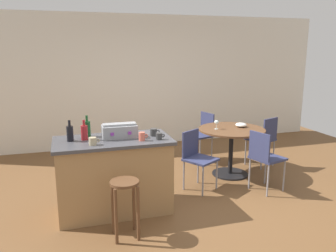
# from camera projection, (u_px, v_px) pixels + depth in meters

# --- Properties ---
(ground_plane) EXTENTS (8.80, 8.80, 0.00)m
(ground_plane) POSITION_uv_depth(u_px,v_px,m) (190.00, 197.00, 4.72)
(ground_plane) COLOR brown
(back_wall) EXTENTS (8.00, 0.10, 2.70)m
(back_wall) POSITION_uv_depth(u_px,v_px,m) (142.00, 81.00, 7.13)
(back_wall) COLOR silver
(back_wall) RESTS_ON ground_plane
(kitchen_island) EXTENTS (1.42, 0.73, 0.93)m
(kitchen_island) POSITION_uv_depth(u_px,v_px,m) (114.00, 175.00, 4.23)
(kitchen_island) COLOR #A37A4C
(kitchen_island) RESTS_ON ground_plane
(wooden_stool) EXTENTS (0.31, 0.31, 0.64)m
(wooden_stool) POSITION_uv_depth(u_px,v_px,m) (125.00, 197.00, 3.63)
(wooden_stool) COLOR brown
(wooden_stool) RESTS_ON ground_plane
(dining_table) EXTENTS (1.05, 1.05, 0.77)m
(dining_table) POSITION_uv_depth(u_px,v_px,m) (231.00, 140.00, 5.45)
(dining_table) COLOR black
(dining_table) RESTS_ON ground_plane
(folding_chair_near) EXTENTS (0.52, 0.52, 0.87)m
(folding_chair_near) POSITION_uv_depth(u_px,v_px,m) (264.00, 137.00, 5.87)
(folding_chair_near) COLOR navy
(folding_chair_near) RESTS_ON ground_plane
(folding_chair_far) EXTENTS (0.49, 0.49, 0.88)m
(folding_chair_far) POSITION_uv_depth(u_px,v_px,m) (202.00, 133.00, 6.19)
(folding_chair_far) COLOR navy
(folding_chair_far) RESTS_ON ground_plane
(folding_chair_left) EXTENTS (0.55, 0.55, 0.85)m
(folding_chair_left) POSITION_uv_depth(u_px,v_px,m) (197.00, 155.00, 4.92)
(folding_chair_left) COLOR navy
(folding_chair_left) RESTS_ON ground_plane
(folding_chair_right) EXTENTS (0.50, 0.50, 0.88)m
(folding_chair_right) POSITION_uv_depth(u_px,v_px,m) (265.00, 156.00, 4.81)
(folding_chair_right) COLOR navy
(folding_chair_right) RESTS_ON ground_plane
(toolbox) EXTENTS (0.42, 0.23, 0.18)m
(toolbox) POSITION_uv_depth(u_px,v_px,m) (120.00, 131.00, 4.18)
(toolbox) COLOR gray
(toolbox) RESTS_ON kitchen_island
(bottle_0) EXTENTS (0.08, 0.08, 0.25)m
(bottle_0) POSITION_uv_depth(u_px,v_px,m) (70.00, 133.00, 4.02)
(bottle_0) COLOR black
(bottle_0) RESTS_ON kitchen_island
(bottle_1) EXTENTS (0.08, 0.08, 0.24)m
(bottle_1) POSITION_uv_depth(u_px,v_px,m) (84.00, 132.00, 4.08)
(bottle_1) COLOR maroon
(bottle_1) RESTS_ON kitchen_island
(bottle_2) EXTENTS (0.08, 0.08, 0.27)m
(bottle_2) POSITION_uv_depth(u_px,v_px,m) (87.00, 128.00, 4.23)
(bottle_2) COLOR #194C23
(bottle_2) RESTS_ON kitchen_island
(cup_0) EXTENTS (0.12, 0.09, 0.09)m
(cup_0) POSITION_uv_depth(u_px,v_px,m) (154.00, 132.00, 4.28)
(cup_0) COLOR #383838
(cup_0) RESTS_ON kitchen_island
(cup_1) EXTENTS (0.12, 0.09, 0.09)m
(cup_1) POSITION_uv_depth(u_px,v_px,m) (93.00, 141.00, 3.87)
(cup_1) COLOR tan
(cup_1) RESTS_ON kitchen_island
(cup_2) EXTENTS (0.11, 0.08, 0.08)m
(cup_2) POSITION_uv_depth(u_px,v_px,m) (159.00, 136.00, 4.10)
(cup_2) COLOR #383838
(cup_2) RESTS_ON kitchen_island
(cup_3) EXTENTS (0.11, 0.07, 0.10)m
(cup_3) POSITION_uv_depth(u_px,v_px,m) (142.00, 136.00, 4.06)
(cup_3) COLOR #DB6651
(cup_3) RESTS_ON kitchen_island
(wine_glass) EXTENTS (0.07, 0.07, 0.14)m
(wine_glass) POSITION_uv_depth(u_px,v_px,m) (216.00, 122.00, 5.36)
(wine_glass) COLOR silver
(wine_glass) RESTS_ON dining_table
(serving_bowl) EXTENTS (0.18, 0.18, 0.07)m
(serving_bowl) POSITION_uv_depth(u_px,v_px,m) (241.00, 125.00, 5.52)
(serving_bowl) COLOR white
(serving_bowl) RESTS_ON dining_table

